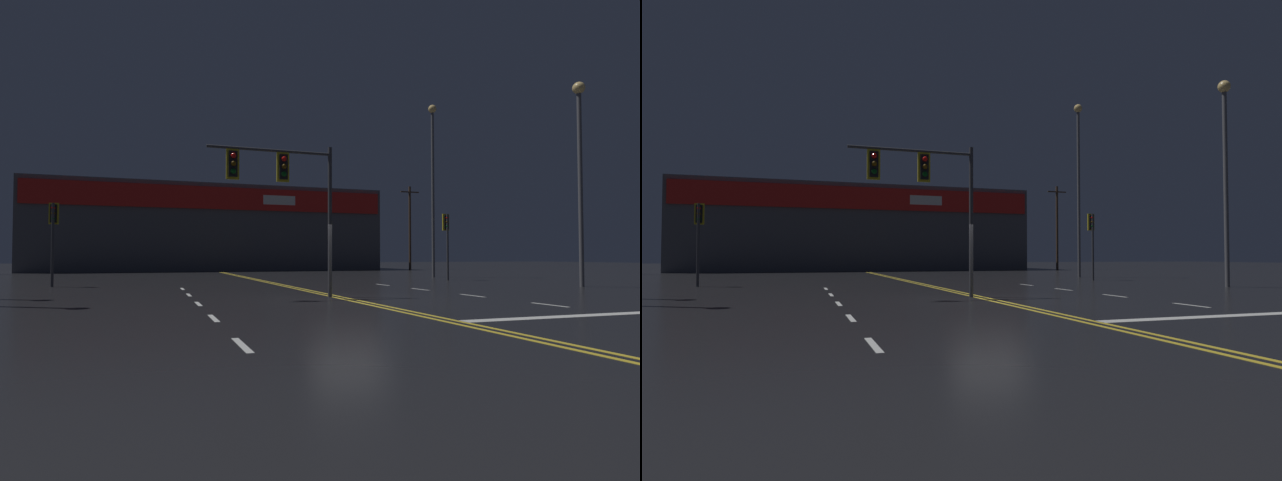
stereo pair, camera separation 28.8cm
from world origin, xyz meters
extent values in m
plane|color=black|center=(0.00, 0.00, 0.00)|extent=(200.00, 200.00, 0.00)
cube|color=gold|center=(-0.15, 0.00, 0.00)|extent=(0.12, 60.00, 0.01)
cube|color=gold|center=(0.15, 0.00, 0.00)|extent=(0.12, 60.00, 0.01)
cube|color=silver|center=(-4.76, -7.20, 0.00)|extent=(0.12, 1.40, 0.01)
cube|color=silver|center=(-4.76, -3.60, 0.00)|extent=(0.12, 1.40, 0.01)
cube|color=silver|center=(-4.76, 0.00, 0.00)|extent=(0.12, 1.40, 0.01)
cube|color=silver|center=(-4.76, 3.60, 0.00)|extent=(0.12, 1.40, 0.01)
cube|color=silver|center=(-4.76, 7.20, 0.00)|extent=(0.12, 1.40, 0.01)
cube|color=silver|center=(4.76, -3.60, 0.00)|extent=(0.12, 1.40, 0.01)
cube|color=silver|center=(4.76, 0.00, 0.00)|extent=(0.12, 1.40, 0.01)
cube|color=silver|center=(4.76, 3.60, 0.00)|extent=(0.12, 1.40, 0.01)
cube|color=silver|center=(4.76, 7.20, 0.00)|extent=(0.12, 1.40, 0.01)
cube|color=silver|center=(4.76, -5.92, 0.00)|extent=(9.14, 0.40, 0.01)
cylinder|color=#38383D|center=(-0.24, 1.10, 2.59)|extent=(0.14, 0.14, 5.18)
cylinder|color=#38383D|center=(-2.34, 1.10, 4.93)|extent=(4.20, 0.10, 0.10)
cube|color=black|center=(-1.92, 1.10, 4.39)|extent=(0.28, 0.24, 0.84)
cube|color=gold|center=(-1.92, 1.10, 4.39)|extent=(0.42, 0.08, 0.99)
sphere|color=red|center=(-1.92, 0.95, 4.64)|extent=(0.17, 0.17, 0.17)
sphere|color=#543707|center=(-1.92, 0.95, 4.39)|extent=(0.17, 0.17, 0.17)
sphere|color=#084513|center=(-1.92, 0.95, 4.14)|extent=(0.17, 0.17, 0.17)
cube|color=black|center=(-3.60, 1.10, 4.39)|extent=(0.28, 0.24, 0.84)
cube|color=gold|center=(-3.60, 1.10, 4.39)|extent=(0.42, 0.08, 0.99)
sphere|color=red|center=(-3.60, 0.95, 4.64)|extent=(0.17, 0.17, 0.17)
sphere|color=#543707|center=(-3.60, 0.95, 4.39)|extent=(0.17, 0.17, 0.17)
sphere|color=#084513|center=(-3.60, 0.95, 4.14)|extent=(0.17, 0.17, 0.17)
cylinder|color=#38383D|center=(-10.32, 10.58, 1.93)|extent=(0.13, 0.13, 3.85)
cube|color=black|center=(-10.32, 10.76, 3.38)|extent=(0.28, 0.24, 0.84)
cube|color=gold|center=(-10.32, 10.76, 3.38)|extent=(0.42, 0.08, 0.99)
sphere|color=red|center=(-10.32, 10.60, 3.63)|extent=(0.17, 0.17, 0.17)
sphere|color=#543707|center=(-10.32, 10.60, 3.38)|extent=(0.17, 0.17, 0.17)
sphere|color=#084513|center=(-10.32, 10.60, 3.13)|extent=(0.17, 0.17, 0.17)
cylinder|color=#38383D|center=(10.55, 10.32, 1.95)|extent=(0.13, 0.13, 3.90)
cube|color=black|center=(10.55, 10.50, 3.43)|extent=(0.28, 0.24, 0.84)
cube|color=gold|center=(10.55, 10.50, 3.43)|extent=(0.42, 0.08, 0.99)
sphere|color=red|center=(10.55, 10.34, 3.69)|extent=(0.17, 0.17, 0.17)
sphere|color=#543707|center=(10.55, 10.34, 3.43)|extent=(0.17, 0.17, 0.17)
sphere|color=#084513|center=(10.55, 10.34, 3.18)|extent=(0.17, 0.17, 0.17)
cylinder|color=#59595E|center=(12.20, 14.53, 5.68)|extent=(0.20, 0.20, 11.37)
sphere|color=#F9D17A|center=(12.20, 14.53, 11.53)|extent=(0.56, 0.56, 0.56)
cylinder|color=#59595E|center=(12.74, 2.78, 4.54)|extent=(0.20, 0.20, 9.09)
sphere|color=#F9D17A|center=(12.74, 2.78, 9.26)|extent=(0.56, 0.56, 0.56)
cube|color=#4C4C51|center=(0.00, 37.33, 4.18)|extent=(33.67, 10.00, 8.36)
cube|color=red|center=(0.00, 32.23, 6.90)|extent=(33.00, 0.20, 2.09)
cube|color=white|center=(5.89, 32.18, 6.90)|extent=(3.20, 0.16, 0.90)
cylinder|color=#4C3828|center=(20.70, 32.90, 4.51)|extent=(0.26, 0.26, 9.03)
cube|color=#4C3828|center=(20.70, 32.90, 8.43)|extent=(2.20, 0.12, 0.12)
camera|label=1|loc=(-6.16, -15.02, 1.39)|focal=28.00mm
camera|label=2|loc=(-5.89, -15.11, 1.39)|focal=28.00mm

